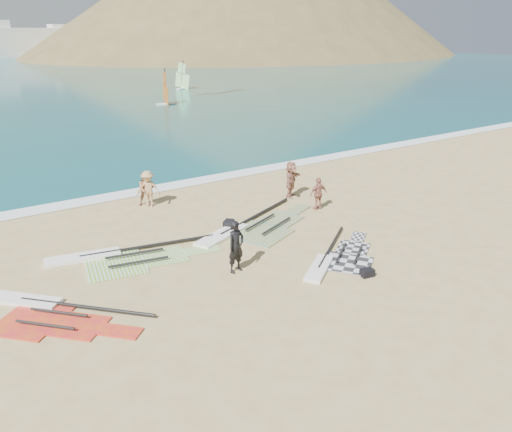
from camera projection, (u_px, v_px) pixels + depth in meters
ground at (327, 279)px, 16.34m from camera, size 300.00×300.00×0.00m
surf_line at (168, 187)px, 25.87m from camera, size 300.00×1.20×0.04m
headland_main at (255, 54)px, 161.73m from camera, size 143.00×143.00×45.00m
headland_minor at (317, 51)px, 187.89m from camera, size 70.00×70.00×28.00m
rig_grey at (337, 259)px, 17.66m from camera, size 4.69×3.62×0.19m
rig_green at (121, 257)px, 17.78m from camera, size 6.13×2.98×0.20m
rig_orange at (252, 228)px, 20.45m from camera, size 6.53×4.04×0.21m
rig_red at (47, 312)px, 14.33m from camera, size 4.21×4.79×0.20m
gear_bag_near at (229, 224)px, 20.54m from camera, size 0.61×0.59×0.31m
gear_bag_far at (367, 273)px, 16.50m from camera, size 0.48×0.38×0.26m
person_wetsuit at (236, 246)px, 16.57m from camera, size 0.75×0.58×1.82m
beachgoer_left at (146, 189)px, 22.99m from camera, size 0.88×0.76×1.58m
beachgoer_mid at (148, 189)px, 22.75m from camera, size 1.25×1.19×1.70m
beachgoer_back at (318, 194)px, 22.42m from camera, size 0.91×0.44×1.49m
beachgoer_right at (291, 179)px, 24.06m from camera, size 1.64×1.38×1.78m
windsurfer_centre at (166, 94)px, 53.62m from camera, size 2.19×2.54×3.85m
windsurfer_right at (182, 80)px, 67.63m from camera, size 2.18×2.38×3.88m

